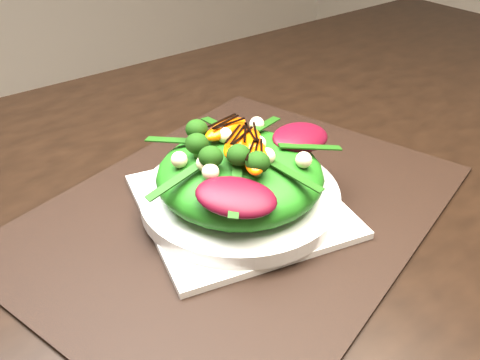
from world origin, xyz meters
TOP-DOWN VIEW (x-y plane):
  - dining_table at (0.00, 0.00)m, footprint 1.60×0.90m
  - placemat at (-0.27, -0.09)m, footprint 0.64×0.55m
  - plate_base at (-0.27, -0.09)m, footprint 0.28×0.28m
  - salad_bowl at (-0.27, -0.09)m, footprint 0.26×0.26m
  - lettuce_mound at (-0.27, -0.09)m, footprint 0.26×0.26m
  - radicchio_leaf at (-0.18, -0.10)m, footprint 0.09×0.06m
  - orange_segment at (-0.27, -0.06)m, footprint 0.07×0.04m
  - broccoli_floret at (-0.33, -0.07)m, footprint 0.04×0.04m
  - macadamia_nut at (-0.23, -0.14)m, footprint 0.02×0.02m
  - balsamic_drizzle at (-0.27, -0.06)m, footprint 0.05×0.01m

SIDE VIEW (x-z plane):
  - dining_table at x=0.00m, z-range 0.35..1.10m
  - placemat at x=-0.27m, z-range 0.75..0.75m
  - plate_base at x=-0.27m, z-range 0.75..0.76m
  - salad_bowl at x=-0.27m, z-range 0.76..0.78m
  - lettuce_mound at x=-0.27m, z-range 0.77..0.84m
  - radicchio_leaf at x=-0.18m, z-range 0.82..0.84m
  - macadamia_nut at x=-0.23m, z-range 0.83..0.85m
  - orange_segment at x=-0.27m, z-range 0.84..0.85m
  - broccoli_floret at x=-0.33m, z-range 0.83..0.87m
  - balsamic_drizzle at x=-0.27m, z-range 0.85..0.86m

